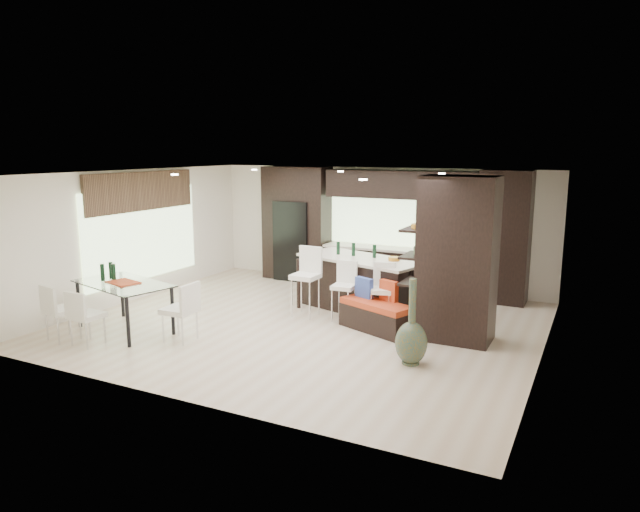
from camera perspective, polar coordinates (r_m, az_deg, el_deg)
The scene contains 22 objects.
ground at distance 10.38m, azimuth -1.49°, elevation -6.81°, with size 8.00×8.00×0.00m, color beige.
back_wall at distance 13.21m, azimuth 5.64°, elevation 2.96°, with size 8.00×0.02×2.70m, color white.
left_wall at distance 12.42m, azimuth -18.04°, elevation 1.98°, with size 0.02×7.00×2.70m, color white.
right_wall at distance 8.93m, azimuth 21.76°, elevation -1.53°, with size 0.02×7.00×2.70m, color white.
ceiling at distance 9.90m, azimuth -1.57°, elevation 8.26°, with size 8.00×7.00×0.02m, color white.
window_left at distance 12.54m, azimuth -17.27°, elevation 2.10°, with size 0.04×3.20×1.90m, color #B2D199.
window_back at distance 12.94m, azimuth 8.08°, elevation 3.63°, with size 3.40×0.04×1.20m, color #B2D199.
stone_accent at distance 12.42m, azimuth -17.41°, elevation 6.20°, with size 0.08×3.00×0.80m, color brown.
ceiling_spots at distance 10.13m, azimuth -0.89°, elevation 8.20°, with size 4.00×3.00×0.02m, color white.
back_cabinetry at distance 12.73m, azimuth 7.21°, elevation 2.63°, with size 6.80×0.68×2.70m, color black.
refrigerator at distance 13.72m, azimuth -2.39°, elevation 1.60°, with size 0.90×0.68×1.90m, color black.
partition_column at distance 9.53m, azimuth 13.58°, elevation -0.33°, with size 1.20×0.80×2.70m, color black.
kitchen_island at distance 11.17m, azimuth 4.15°, elevation -2.77°, with size 2.51×1.08×1.05m, color black.
stool_left at distance 10.72m, azimuth -1.46°, elevation -3.30°, with size 0.47×0.47×1.06m, color white.
stool_mid at distance 10.44m, azimuth 2.38°, elevation -4.16°, with size 0.39×0.39×0.89m, color white.
stool_right at distance 10.16m, azimuth 6.35°, elevation -4.57°, with size 0.41×0.41×0.92m, color white.
bench at distance 9.99m, azimuth 5.64°, elevation -6.01°, with size 1.34×0.52×0.52m, color black.
floor_vase at distance 8.44m, azimuth 9.17°, elevation -6.51°, with size 0.47×0.47×1.29m, color #3E4B35, non-canonical shape.
dining_table at distance 10.46m, azimuth -18.95°, elevation -4.83°, with size 1.77×1.00×0.85m, color white.
chair_near at distance 9.94m, azimuth -22.25°, elevation -5.90°, with size 0.45×0.45×0.84m, color white.
chair_far at distance 10.34m, azimuth -24.34°, elevation -5.31°, with size 0.48×0.48×0.88m, color white.
chair_end at distance 9.65m, azimuth -13.86°, elevation -5.67°, with size 0.49×0.49×0.91m, color white.
Camera 1 is at (4.66, -8.73, 3.13)m, focal length 32.00 mm.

